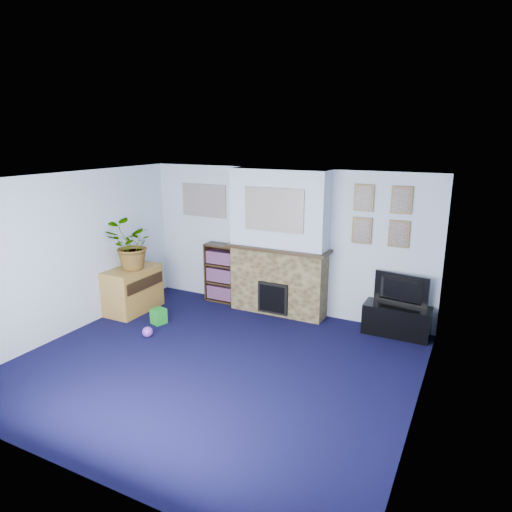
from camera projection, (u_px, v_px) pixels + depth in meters
The scene contains 26 objects.
floor at pixel (214, 364), 5.98m from camera, with size 5.00×4.50×0.01m, color black.
ceiling at pixel (209, 180), 5.36m from camera, with size 5.00×4.50×0.01m, color white.
wall_back at pixel (284, 241), 7.61m from camera, with size 5.00×0.04×2.40m, color #ADBDD1.
wall_front at pixel (65, 351), 3.73m from camera, with size 5.00×0.04×2.40m, color #ADBDD1.
wall_left at pixel (69, 254), 6.76m from camera, with size 0.04×4.50×2.40m, color #ADBDD1.
wall_right at pixel (423, 311), 4.58m from camera, with size 0.04×4.50×2.40m, color #ADBDD1.
chimney_breast at pixel (279, 244), 7.44m from camera, with size 1.72×0.50×2.40m.
collage_main at pixel (274, 210), 7.10m from camera, with size 1.00×0.03×0.68m, color gray.
collage_left at pixel (204, 201), 8.12m from camera, with size 0.90×0.03×0.58m, color gray.
portrait_tl at pixel (364, 198), 6.82m from camera, with size 0.30×0.03×0.40m, color brown.
portrait_tr at pixel (402, 200), 6.58m from camera, with size 0.30×0.03×0.40m, color brown.
portrait_bl at pixel (362, 231), 6.95m from camera, with size 0.30×0.03×0.40m, color brown.
portrait_br at pixel (399, 234), 6.71m from camera, with size 0.30×0.03×0.40m, color brown.
tv_stand at pixel (397, 320), 6.82m from camera, with size 0.97×0.41×0.46m, color black.
television at pixel (399, 291), 6.72m from camera, with size 0.81×0.11×0.47m, color black.
bookshelf at pixel (222, 274), 8.16m from camera, with size 0.58×0.28×1.05m.
sideboard at pixel (133, 291), 7.74m from camera, with size 0.54×0.97×0.75m, color olive.
potted_plant at pixel (130, 245), 7.46m from camera, with size 0.73×0.64×0.82m, color #26661E.
mantel_clock at pixel (279, 243), 7.38m from camera, with size 0.09×0.05×0.12m, color gold.
mantel_candle at pixel (291, 244), 7.28m from camera, with size 0.05×0.05×0.15m, color #B2BFC6.
mantel_teddy at pixel (245, 239), 7.65m from camera, with size 0.13×0.13×0.13m, color slate.
mantel_can at pixel (320, 248), 7.08m from camera, with size 0.06×0.06×0.12m, color #198C26.
green_crate at pixel (130, 302), 7.80m from camera, with size 0.38×0.30×0.30m, color #198C26.
toy_ball at pixel (147, 331), 6.77m from camera, with size 0.16×0.16×0.16m, color purple.
toy_block at pixel (159, 317), 7.25m from camera, with size 0.20×0.20×0.24m, color #198C26.
toy_tube at pixel (123, 310), 7.66m from camera, with size 0.14×0.14×0.30m, color #198C26.
Camera 1 is at (2.93, -4.58, 2.91)m, focal length 32.00 mm.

